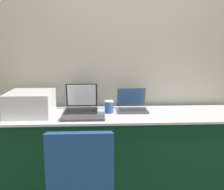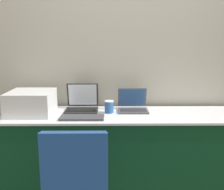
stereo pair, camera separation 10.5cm
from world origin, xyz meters
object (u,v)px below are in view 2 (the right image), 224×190
Objects in this scene: laptop_right at (133,106)px; external_keyboard at (82,118)px; laptop_left at (82,105)px; printer at (31,102)px; chair at (76,175)px; coffee_cup at (109,107)px.

laptop_right is 0.56m from external_keyboard.
printer is at bearing -164.12° from laptop_left.
laptop_left reaches higher than external_keyboard.
coffee_cup is at bearing 74.35° from chair.
external_keyboard is 0.44× the size of chair.
coffee_cup is (0.24, 0.20, 0.05)m from external_keyboard.
external_keyboard is at bearing -83.83° from laptop_left.
chair is at bearing -86.76° from laptop_left.
laptop_right is at bearing 20.87° from coffee_cup.
laptop_right reaches higher than external_keyboard.
chair is (0.05, -0.91, -0.28)m from laptop_left.
external_keyboard is at bearing -18.52° from printer.
coffee_cup is at bearing 2.38° from printer.
chair is (0.52, -0.77, -0.35)m from printer.
coffee_cup reaches higher than external_keyboard.
laptop_right is 1.05m from chair.
external_keyboard is at bearing -148.96° from laptop_right.
printer is 1.46× the size of laptop_right.
laptop_left is 0.31m from external_keyboard.
external_keyboard is (0.50, -0.17, -0.11)m from printer.
laptop_left is 0.30m from coffee_cup.
printer is 1.00m from chair.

